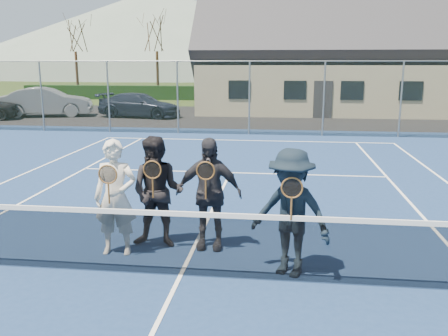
# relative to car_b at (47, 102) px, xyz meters

# --- Properties ---
(ground) EXTENTS (220.00, 220.00, 0.00)m
(ground) POSITION_rel_car_b_xyz_m (11.64, 1.02, -0.80)
(ground) COLOR #304418
(ground) RESTS_ON ground
(court_surface) EXTENTS (30.00, 30.00, 0.02)m
(court_surface) POSITION_rel_car_b_xyz_m (11.64, -18.98, -0.79)
(court_surface) COLOR navy
(court_surface) RESTS_ON ground
(tarmac_carpark) EXTENTS (40.00, 12.00, 0.01)m
(tarmac_carpark) POSITION_rel_car_b_xyz_m (7.64, 1.02, -0.80)
(tarmac_carpark) COLOR black
(tarmac_carpark) RESTS_ON ground
(hedge_row) EXTENTS (40.00, 1.20, 1.10)m
(hedge_row) POSITION_rel_car_b_xyz_m (11.64, 13.02, -0.25)
(hedge_row) COLOR black
(hedge_row) RESTS_ON ground
(hill_west) EXTENTS (110.00, 110.00, 18.00)m
(hill_west) POSITION_rel_car_b_xyz_m (-13.36, 76.02, 8.20)
(hill_west) COLOR slate
(hill_west) RESTS_ON ground
(hill_centre) EXTENTS (120.00, 120.00, 22.00)m
(hill_centre) POSITION_rel_car_b_xyz_m (31.64, 76.02, 10.20)
(hill_centre) COLOR #54655C
(hill_centre) RESTS_ON ground
(car_b) EXTENTS (5.15, 3.03, 1.60)m
(car_b) POSITION_rel_car_b_xyz_m (0.00, 0.00, 0.00)
(car_b) COLOR gray
(car_b) RESTS_ON ground
(car_c) EXTENTS (4.80, 2.56, 1.32)m
(car_c) POSITION_rel_car_b_xyz_m (5.22, 0.26, -0.14)
(car_c) COLOR #1A2135
(car_c) RESTS_ON ground
(court_markings) EXTENTS (11.03, 23.83, 0.01)m
(court_markings) POSITION_rel_car_b_xyz_m (11.64, -18.98, -0.78)
(court_markings) COLOR white
(court_markings) RESTS_ON court_surface
(tennis_net) EXTENTS (11.68, 0.08, 1.10)m
(tennis_net) POSITION_rel_car_b_xyz_m (11.64, -18.98, -0.26)
(tennis_net) COLOR slate
(tennis_net) RESTS_ON ground
(perimeter_fence) EXTENTS (30.07, 0.07, 3.02)m
(perimeter_fence) POSITION_rel_car_b_xyz_m (11.64, -5.48, 0.72)
(perimeter_fence) COLOR slate
(perimeter_fence) RESTS_ON ground
(clubhouse) EXTENTS (15.60, 8.20, 7.70)m
(clubhouse) POSITION_rel_car_b_xyz_m (15.64, 5.01, 3.19)
(clubhouse) COLOR beige
(clubhouse) RESTS_ON ground
(tree_a) EXTENTS (3.20, 3.20, 7.77)m
(tree_a) POSITION_rel_car_b_xyz_m (-4.36, 14.02, 4.99)
(tree_a) COLOR #3B2215
(tree_a) RESTS_ON ground
(tree_b) EXTENTS (3.20, 3.20, 7.77)m
(tree_b) POSITION_rel_car_b_xyz_m (2.64, 14.02, 4.99)
(tree_b) COLOR #342113
(tree_b) RESTS_ON ground
(tree_c) EXTENTS (3.20, 3.20, 7.77)m
(tree_c) POSITION_rel_car_b_xyz_m (13.64, 14.02, 4.99)
(tree_c) COLOR #342313
(tree_c) RESTS_ON ground
(tree_d) EXTENTS (3.20, 3.20, 7.77)m
(tree_d) POSITION_rel_car_b_xyz_m (23.64, 14.02, 4.99)
(tree_d) COLOR #322012
(tree_d) RESTS_ON ground
(player_a) EXTENTS (0.69, 0.53, 1.80)m
(player_a) POSITION_rel_car_b_xyz_m (10.50, -18.30, 0.12)
(player_a) COLOR silver
(player_a) RESTS_ON court_surface
(player_b) EXTENTS (0.89, 0.70, 1.80)m
(player_b) POSITION_rel_car_b_xyz_m (11.06, -17.92, 0.12)
(player_b) COLOR black
(player_b) RESTS_ON court_surface
(player_c) EXTENTS (1.06, 0.50, 1.80)m
(player_c) POSITION_rel_car_b_xyz_m (11.88, -17.89, 0.12)
(player_c) COLOR #27262C
(player_c) RESTS_ON court_surface
(player_d) EXTENTS (1.33, 1.09, 1.80)m
(player_d) POSITION_rel_car_b_xyz_m (13.15, -18.73, 0.12)
(player_d) COLOR black
(player_d) RESTS_ON court_surface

